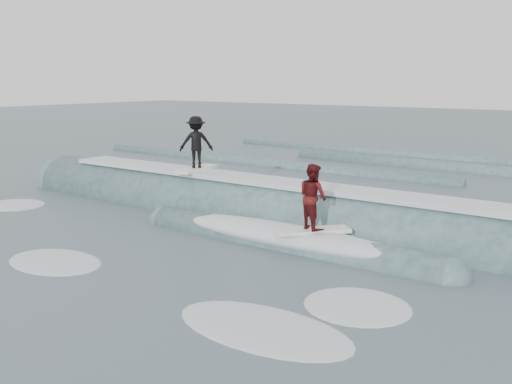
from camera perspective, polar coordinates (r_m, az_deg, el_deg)
The scene contains 6 objects.
ground at distance 15.14m, azimuth -7.44°, elevation -6.08°, with size 160.00×160.00×0.00m, color #3E4E5B.
breaking_wave at distance 18.11m, azimuth 1.91°, elevation -2.99°, with size 23.98×4.04×2.53m.
surfer_black at distance 20.00m, azimuth -6.00°, elevation 4.79°, with size 1.30×2.06×1.89m.
surfer_red at distance 14.88m, azimuth 5.70°, elevation -0.81°, with size 1.76×1.84×1.83m.
whitewater at distance 14.11m, azimuth -10.50°, elevation -7.47°, with size 16.77×5.07×0.10m.
far_swells at distance 30.82m, azimuth 12.99°, elevation 2.57°, with size 33.47×8.65×0.80m.
Camera 1 is at (9.97, -10.48, 4.47)m, focal length 40.00 mm.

